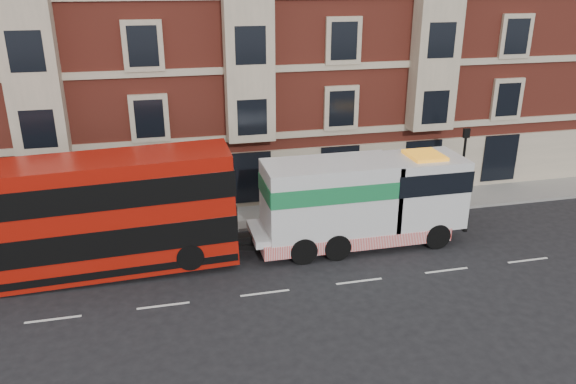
# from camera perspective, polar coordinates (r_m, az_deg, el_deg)

# --- Properties ---
(ground) EXTENTS (120.00, 120.00, 0.00)m
(ground) POSITION_cam_1_polar(r_m,az_deg,el_deg) (22.88, -2.36, -10.22)
(ground) COLOR black
(ground) RESTS_ON ground
(sidewalk) EXTENTS (90.00, 3.00, 0.15)m
(sidewalk) POSITION_cam_1_polar(r_m,az_deg,el_deg) (29.44, -5.20, -2.68)
(sidewalk) COLOR slate
(sidewalk) RESTS_ON ground
(victorian_terrace) EXTENTS (45.00, 12.00, 20.40)m
(victorian_terrace) POSITION_cam_1_polar(r_m,az_deg,el_deg) (34.52, -6.85, 17.90)
(victorian_terrace) COLOR maroon
(victorian_terrace) RESTS_ON ground
(lamp_post_west) EXTENTS (0.35, 0.15, 4.35)m
(lamp_post_west) POSITION_cam_1_polar(r_m,az_deg,el_deg) (27.14, -17.59, 0.21)
(lamp_post_west) COLOR black
(lamp_post_west) RESTS_ON sidewalk
(lamp_post_east) EXTENTS (0.35, 0.15, 4.35)m
(lamp_post_east) POSITION_cam_1_polar(r_m,az_deg,el_deg) (31.23, 17.36, 2.93)
(lamp_post_east) COLOR black
(lamp_post_east) RESTS_ON sidewalk
(double_decker_bus) EXTENTS (12.45, 2.86, 5.04)m
(double_decker_bus) POSITION_cam_1_polar(r_m,az_deg,el_deg) (24.62, -20.19, -2.26)
(double_decker_bus) COLOR #A21309
(double_decker_bus) RESTS_ON ground
(tow_truck) EXTENTS (9.97, 2.95, 4.16)m
(tow_truck) POSITION_cam_1_polar(r_m,az_deg,el_deg) (26.08, 7.15, -0.89)
(tow_truck) COLOR silver
(tow_truck) RESTS_ON ground
(pedestrian) EXTENTS (0.69, 0.55, 1.67)m
(pedestrian) POSITION_cam_1_polar(r_m,az_deg,el_deg) (27.83, -18.68, -3.17)
(pedestrian) COLOR #1C1C38
(pedestrian) RESTS_ON sidewalk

